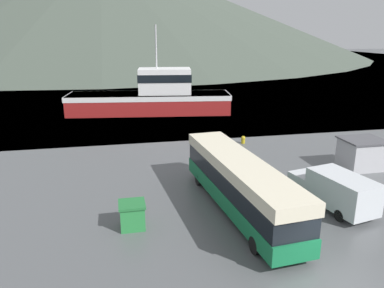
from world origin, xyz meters
name	(u,v)px	position (x,y,z in m)	size (l,w,h in m)	color
ground_plane	(337,283)	(0.00, 0.00, 0.00)	(400.00, 400.00, 0.00)	#515456
water_surface	(136,58)	(0.00, 142.80, 0.00)	(240.00, 240.00, 0.00)	#475B6B
hill_backdrop	(104,3)	(-11.27, 174.82, 22.69)	(230.07, 230.07, 45.37)	#424C42
tour_bus	(239,182)	(-2.01, 7.39, 1.83)	(3.60, 12.91, 3.24)	#146B3D
delivery_van	(335,189)	(3.83, 6.59, 1.21)	(3.29, 6.16, 2.26)	silver
fishing_boat	(153,97)	(-4.06, 36.82, 2.13)	(21.61, 8.11, 11.23)	maroon
storage_bin	(132,215)	(-8.36, 6.63, 0.75)	(1.44, 1.41, 1.47)	#287F3D
dock_kiosk	(362,153)	(9.82, 12.51, 1.19)	(3.20, 2.83, 2.36)	#B2B2B7
small_boat	(152,97)	(-3.21, 46.55, 0.38)	(6.22, 4.84, 0.76)	#1E5138
mooring_bollard	(243,139)	(2.96, 20.83, 0.39)	(0.42, 0.42, 0.74)	#B29919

